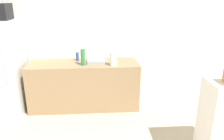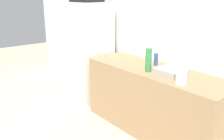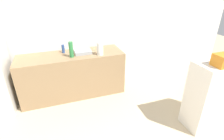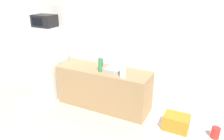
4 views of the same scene
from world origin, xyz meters
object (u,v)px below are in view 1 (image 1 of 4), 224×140
bottle_tall (83,57)px  bottle_short (77,57)px  refrigerator (3,68)px  paper_towel_roll (113,59)px

bottle_tall → bottle_short: bearing=113.7°
bottle_tall → refrigerator: bearing=177.9°
bottle_tall → paper_towel_roll: bottle_tall is taller
bottle_tall → bottle_short: size_ratio=1.78×
paper_towel_roll → bottle_short: bearing=152.1°
refrigerator → paper_towel_roll: (1.94, -0.12, 0.17)m
bottle_tall → bottle_short: 0.31m
refrigerator → bottle_short: refrigerator is taller
bottle_tall → bottle_short: bottle_tall is taller
refrigerator → bottle_tall: refrigerator is taller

